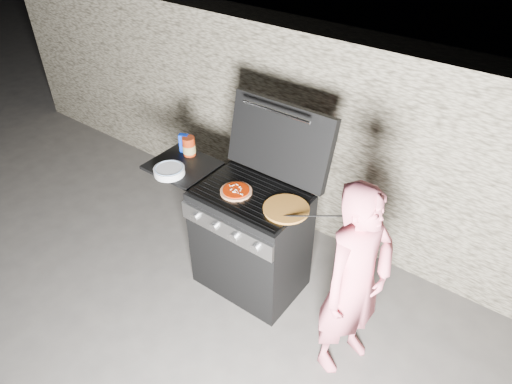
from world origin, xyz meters
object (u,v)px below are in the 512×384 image
Objects in this scene: sauce_jar at (189,146)px; person at (355,284)px; gas_grill at (226,228)px; pizza_topped at (236,191)px.

person is (1.65, -0.31, -0.25)m from sauce_jar.
pizza_topped is (0.16, -0.05, 0.47)m from gas_grill.
pizza_topped is at bearing -16.20° from gas_grill.
person reaches higher than gas_grill.
sauce_jar is at bearing 163.46° from pizza_topped.
person is (1.02, -0.12, -0.19)m from pizza_topped.
sauce_jar is (-0.63, 0.19, 0.06)m from pizza_topped.
gas_grill is 0.50m from pizza_topped.
sauce_jar reaches higher than gas_grill.
person reaches higher than sauce_jar.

